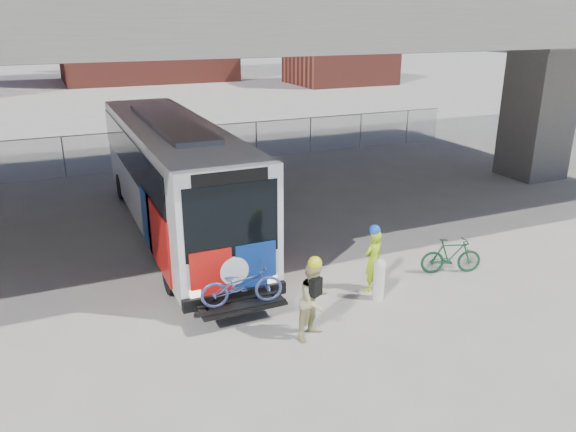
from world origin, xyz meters
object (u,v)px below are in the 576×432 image
bus (173,169)px  bollard (379,278)px  cyclist_tan (314,299)px  cyclist_hivis (373,259)px  bike_parked (451,256)px

bus → bollard: size_ratio=11.83×
bollard → bus: bearing=117.2°
bus → cyclist_tan: 7.93m
cyclist_hivis → bike_parked: bearing=162.7°
cyclist_tan → bike_parked: size_ratio=1.13×
bollard → bike_parked: 2.70m
cyclist_hivis → cyclist_tan: 2.77m
bollard → cyclist_hivis: bearing=75.5°
bollard → cyclist_tan: 2.44m
bus → bike_parked: 8.96m
bike_parked → bollard: bearing=120.0°
cyclist_tan → bike_parked: 5.11m
cyclist_hivis → cyclist_tan: cyclist_tan is taller
cyclist_tan → bollard: bearing=-3.8°
bus → cyclist_hivis: 7.39m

